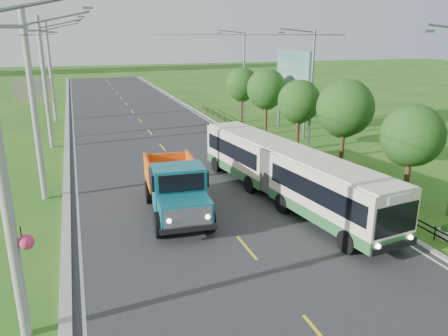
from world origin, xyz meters
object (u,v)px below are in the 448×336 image
pole_near (34,106)px  planter_near (342,178)px  planter_far (245,127)px  billboard_right (293,73)px  tree_second (411,138)px  tree_back (242,86)px  pole_nearest (5,178)px  tree_third (344,111)px  streetlight_far (243,72)px  tree_fourth (299,104)px  dump_truck (176,185)px  pole_far (51,71)px  planter_mid (283,147)px  streetlight_mid (310,86)px  pole_mid (45,83)px  bus (286,170)px  billboard_left (33,95)px  tree_fifth (266,91)px  planter_front (445,233)px

pole_near → planter_near: (16.86, -3.00, -4.81)m
planter_far → pole_near: bearing=-142.4°
billboard_right → tree_second: bearing=-97.8°
tree_back → pole_nearest: bearing=-121.8°
tree_third → streetlight_far: size_ratio=0.66×
tree_fourth → dump_truck: (-11.84, -9.70, -2.00)m
pole_far → tree_second: 35.82m
pole_near → planter_mid: size_ratio=14.93×
tree_third → streetlight_mid: bearing=82.4°
tree_back → pole_far: bearing=159.3°
tree_second → tree_back: 24.00m
pole_mid → pole_far: same height
pole_nearest → bus: pole_nearest is taller
billboard_left → billboard_right: size_ratio=0.71×
tree_fifth → billboard_right: (2.44, -0.14, 1.49)m
tree_third → planter_far: 14.40m
planter_front → billboard_right: (3.70, 22.00, 5.06)m
tree_second → pole_far: bearing=120.4°
billboard_left → billboard_right: billboard_right is taller
pole_far → billboard_right: size_ratio=1.37×
tree_fourth → billboard_right: billboard_right is taller
planter_near → planter_far: bearing=90.0°
tree_fourth → streetlight_mid: (0.79, -0.14, 1.32)m
pole_nearest → tree_fourth: pole_nearest is taller
pole_near → tree_back: size_ratio=1.82×
tree_back → tree_second: bearing=-90.0°
tree_back → billboard_right: size_ratio=0.75×
tree_third → planter_mid: tree_third is taller
pole_mid → planter_near: pole_mid is taller
pole_mid → tree_third: 22.25m
pole_near → tree_second: 19.44m
pole_mid → billboard_left: (-1.24, 3.00, -1.23)m
pole_far → planter_far: bearing=-33.1°
pole_near → tree_third: (18.12, -0.86, -1.11)m
billboard_left → planter_near: bearing=-44.8°
pole_near → tree_third: 18.17m
planter_near → tree_back: bearing=86.4°
pole_mid → planter_mid: (16.86, -7.00, -4.81)m
bus → tree_back: bearing=67.4°
tree_second → dump_truck: (-11.84, 2.30, -1.94)m
pole_nearest → pole_mid: size_ratio=1.00×
streetlight_mid → planter_far: size_ratio=13.54×
tree_fourth → streetlight_far: (0.79, 13.86, 1.32)m
planter_front → pole_far: bearing=115.7°
streetlight_mid → billboard_left: streetlight_mid is taller
planter_far → planter_near: bearing=-90.0°
planter_near → billboard_right: 15.34m
tree_fourth → tree_back: tree_back is taller
bus → planter_front: bearing=-62.3°
planter_mid → dump_truck: size_ratio=0.10×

